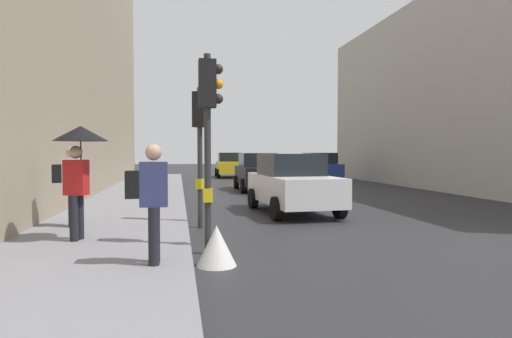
# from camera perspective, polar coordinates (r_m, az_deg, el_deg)

# --- Properties ---
(ground_plane) EXTENTS (120.00, 120.00, 0.00)m
(ground_plane) POSITION_cam_1_polar(r_m,az_deg,el_deg) (10.27, 26.08, -8.24)
(ground_plane) COLOR #28282B
(sidewalk_kerb) EXTENTS (3.38, 40.00, 0.16)m
(sidewalk_kerb) POSITION_cam_1_polar(r_m,az_deg,el_deg) (14.36, -15.66, -4.85)
(sidewalk_kerb) COLOR gray
(sidewalk_kerb) RESTS_ON ground
(traffic_light_near_left) EXTENTS (0.43, 0.25, 3.53)m
(traffic_light_near_left) POSITION_cam_1_polar(r_m,az_deg,el_deg) (8.07, -5.96, 6.58)
(traffic_light_near_left) COLOR #2D2D2D
(traffic_light_near_left) RESTS_ON ground
(traffic_light_near_right) EXTENTS (0.45, 0.35, 3.34)m
(traffic_light_near_right) POSITION_cam_1_polar(r_m,az_deg,el_deg) (10.87, -6.96, 4.74)
(traffic_light_near_right) COLOR #2D2D2D
(traffic_light_near_right) RESTS_ON ground
(car_blue_van) EXTENTS (2.09, 4.24, 1.76)m
(car_blue_van) POSITION_cam_1_polar(r_m,az_deg,el_deg) (27.34, 7.89, 0.19)
(car_blue_van) COLOR navy
(car_blue_van) RESTS_ON ground
(car_dark_suv) EXTENTS (2.06, 4.22, 1.76)m
(car_dark_suv) POSITION_cam_1_polar(r_m,az_deg,el_deg) (21.34, 0.31, -0.35)
(car_dark_suv) COLOR black
(car_dark_suv) RESTS_ON ground
(car_white_compact) EXTENTS (2.24, 4.31, 1.76)m
(car_white_compact) POSITION_cam_1_polar(r_m,az_deg,el_deg) (13.55, 4.59, -1.81)
(car_white_compact) COLOR silver
(car_white_compact) RESTS_ON ground
(car_yellow_taxi) EXTENTS (2.13, 4.26, 1.76)m
(car_yellow_taxi) POSITION_cam_1_polar(r_m,az_deg,el_deg) (32.41, -3.30, 0.51)
(car_yellow_taxi) COLOR yellow
(car_yellow_taxi) RESTS_ON ground
(pedestrian_with_umbrella) EXTENTS (1.00, 1.00, 2.14)m
(pedestrian_with_umbrella) POSITION_cam_1_polar(r_m,az_deg,el_deg) (9.05, -21.36, 2.17)
(pedestrian_with_umbrella) COLOR black
(pedestrian_with_umbrella) RESTS_ON sidewalk_kerb
(pedestrian_with_grey_backpack) EXTENTS (0.60, 0.36, 1.77)m
(pedestrian_with_grey_backpack) POSITION_cam_1_polar(r_m,az_deg,el_deg) (6.85, -13.11, -3.36)
(pedestrian_with_grey_backpack) COLOR black
(pedestrian_with_grey_backpack) RESTS_ON sidewalk_kerb
(pedestrian_with_black_backpack) EXTENTS (0.63, 0.38, 1.77)m
(pedestrian_with_black_backpack) POSITION_cam_1_polar(r_m,az_deg,el_deg) (10.83, -22.38, -1.45)
(pedestrian_with_black_backpack) COLOR black
(pedestrian_with_black_backpack) RESTS_ON sidewalk_kerb
(warning_sign_triangle) EXTENTS (0.64, 0.64, 0.65)m
(warning_sign_triangle) POSITION_cam_1_polar(r_m,az_deg,el_deg) (7.33, -4.98, -9.59)
(warning_sign_triangle) COLOR silver
(warning_sign_triangle) RESTS_ON ground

